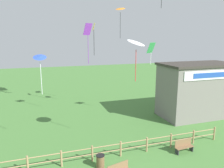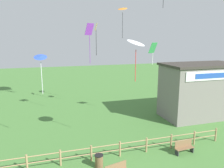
{
  "view_description": "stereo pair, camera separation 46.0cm",
  "coord_description": "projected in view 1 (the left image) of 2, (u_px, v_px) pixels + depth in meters",
  "views": [
    {
      "loc": [
        -5.15,
        -8.37,
        8.4
      ],
      "look_at": [
        0.0,
        7.24,
        4.99
      ],
      "focal_mm": 35.0,
      "sensor_mm": 36.0,
      "label": 1
    },
    {
      "loc": [
        -4.71,
        -8.5,
        8.4
      ],
      "look_at": [
        0.0,
        7.24,
        4.99
      ],
      "focal_mm": 35.0,
      "sensor_mm": 36.0,
      "label": 2
    }
  ],
  "objects": [
    {
      "name": "wooden_fence",
      "position": [
        121.0,
        148.0,
        15.81
      ],
      "size": [
        17.01,
        0.14,
        1.14
      ],
      "color": "#9E7F56",
      "rests_on": "ground_plane"
    },
    {
      "name": "seaside_building",
      "position": [
        197.0,
        90.0,
        23.8
      ],
      "size": [
        8.29,
        4.43,
        5.86
      ],
      "color": "slate",
      "rests_on": "ground_plane"
    },
    {
      "name": "park_bench_by_building",
      "position": [
        184.0,
        146.0,
        16.39
      ],
      "size": [
        1.54,
        0.52,
        0.98
      ],
      "color": "brown",
      "rests_on": "ground_plane"
    },
    {
      "name": "trash_bin",
      "position": [
        100.0,
        161.0,
        14.44
      ],
      "size": [
        0.58,
        0.58,
        0.89
      ],
      "color": "brown",
      "rests_on": "ground_plane"
    },
    {
      "name": "kite_purple_streamer",
      "position": [
        88.0,
        34.0,
        21.43
      ],
      "size": [
        0.98,
        0.83,
        3.93
      ],
      "color": "purple"
    },
    {
      "name": "kite_blue_delta",
      "position": [
        40.0,
        59.0,
        16.22
      ],
      "size": [
        1.01,
        0.97,
        3.1
      ],
      "color": "blue"
    },
    {
      "name": "kite_yellow_diamond",
      "position": [
        94.0,
        33.0,
        24.7
      ],
      "size": [
        0.33,
        0.63,
        3.61
      ],
      "color": "yellow"
    },
    {
      "name": "kite_white_delta",
      "position": [
        136.0,
        43.0,
        15.51
      ],
      "size": [
        1.82,
        1.82,
        3.12
      ],
      "color": "white"
    },
    {
      "name": "kite_green_diamond",
      "position": [
        151.0,
        49.0,
        22.11
      ],
      "size": [
        0.96,
        0.76,
        2.22
      ],
      "color": "green"
    },
    {
      "name": "kite_orange_delta",
      "position": [
        120.0,
        10.0,
        24.22
      ],
      "size": [
        1.44,
        1.43,
        3.47
      ],
      "color": "orange"
    }
  ]
}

